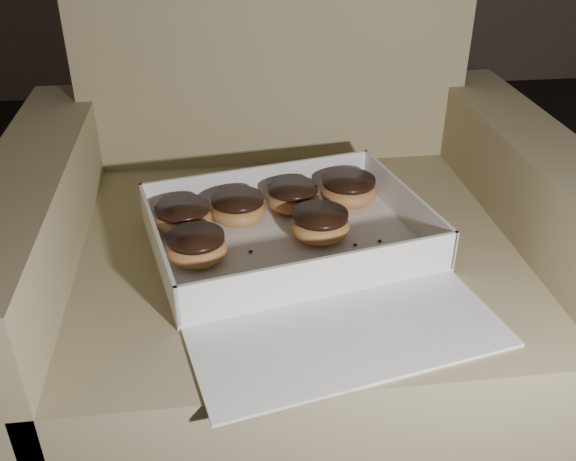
{
  "coord_description": "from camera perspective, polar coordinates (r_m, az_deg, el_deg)",
  "views": [
    {
      "loc": [
        -0.4,
        -0.86,
        1.04
      ],
      "look_at": [
        -0.28,
        0.06,
        0.49
      ],
      "focal_mm": 40.0,
      "sensor_mm": 36.0,
      "label": 1
    }
  ],
  "objects": [
    {
      "name": "donut_d",
      "position": [
        1.13,
        -4.48,
        1.99
      ],
      "size": [
        0.1,
        0.1,
        0.05
      ],
      "color": "#D08948",
      "rests_on": "bakery_box"
    },
    {
      "name": "crumb_e",
      "position": [
        1.06,
        -3.35,
        -1.87
      ],
      "size": [
        0.01,
        0.01,
        0.0
      ],
      "primitive_type": "ellipsoid",
      "color": "black",
      "rests_on": "bakery_box"
    },
    {
      "name": "bakery_box",
      "position": [
        1.05,
        1.04,
        -1.84
      ],
      "size": [
        0.54,
        0.6,
        0.07
      ],
      "rotation": [
        0.0,
        0.0,
        0.21
      ],
      "color": "white",
      "rests_on": "armchair"
    },
    {
      "name": "donut_a",
      "position": [
        1.19,
        5.39,
        3.6
      ],
      "size": [
        0.11,
        0.11,
        0.05
      ],
      "color": "#D08948",
      "rests_on": "bakery_box"
    },
    {
      "name": "crumb_b",
      "position": [
        1.08,
        5.98,
        -1.27
      ],
      "size": [
        0.01,
        0.01,
        0.0
      ],
      "primitive_type": "ellipsoid",
      "color": "black",
      "rests_on": "bakery_box"
    },
    {
      "name": "crumb_c",
      "position": [
        1.08,
        2.67,
        -1.2
      ],
      "size": [
        0.01,
        0.01,
        0.0
      ],
      "primitive_type": "ellipsoid",
      "color": "black",
      "rests_on": "bakery_box"
    },
    {
      "name": "donut_f",
      "position": [
        1.08,
        2.86,
        0.54
      ],
      "size": [
        0.1,
        0.1,
        0.05
      ],
      "color": "#D08948",
      "rests_on": "bakery_box"
    },
    {
      "name": "donut_c",
      "position": [
        1.12,
        -9.32,
        1.18
      ],
      "size": [
        0.1,
        0.1,
        0.05
      ],
      "color": "#D08948",
      "rests_on": "bakery_box"
    },
    {
      "name": "donut_b",
      "position": [
        1.17,
        0.4,
        3.02
      ],
      "size": [
        0.1,
        0.1,
        0.05
      ],
      "color": "#D08948",
      "rests_on": "bakery_box"
    },
    {
      "name": "floor",
      "position": [
        1.41,
        12.44,
        -17.89
      ],
      "size": [
        4.5,
        4.5,
        0.0
      ],
      "primitive_type": "plane",
      "color": "black",
      "rests_on": "ground"
    },
    {
      "name": "armchair",
      "position": [
        1.25,
        0.22,
        -4.23
      ],
      "size": [
        0.99,
        0.84,
        1.03
      ],
      "color": "#8B7F59",
      "rests_on": "floor"
    },
    {
      "name": "crumb_a",
      "position": [
        1.09,
        8.15,
        -0.93
      ],
      "size": [
        0.01,
        0.01,
        0.0
      ],
      "primitive_type": "ellipsoid",
      "color": "black",
      "rests_on": "bakery_box"
    },
    {
      "name": "crumb_d",
      "position": [
        1.04,
        3.85,
        -2.51
      ],
      "size": [
        0.01,
        0.01,
        0.0
      ],
      "primitive_type": "ellipsoid",
      "color": "black",
      "rests_on": "bakery_box"
    },
    {
      "name": "donut_e",
      "position": [
        1.03,
        -8.14,
        -1.45
      ],
      "size": [
        0.1,
        0.1,
        0.05
      ],
      "color": "#D08948",
      "rests_on": "bakery_box"
    }
  ]
}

